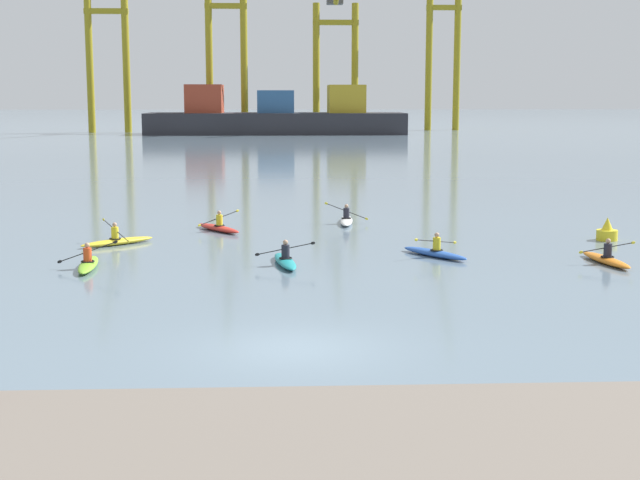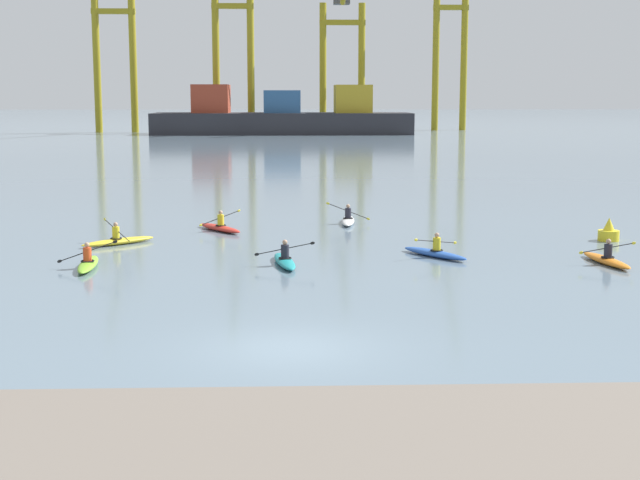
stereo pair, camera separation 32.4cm
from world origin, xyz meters
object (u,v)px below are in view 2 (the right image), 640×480
(container_barge, at_px, (282,117))
(channel_buoy, at_px, (609,232))
(kayak_yellow, at_px, (118,240))
(kayak_teal, at_px, (285,260))
(kayak_orange, at_px, (606,259))
(kayak_blue, at_px, (435,252))
(kayak_red, at_px, (220,227))
(gantry_crane_west, at_px, (113,34))
(kayak_white, at_px, (348,220))
(gantry_crane_west_mid, at_px, (233,31))
(gantry_crane_east_mid, at_px, (342,43))
(gantry_crane_east, at_px, (451,29))
(kayak_lime, at_px, (88,263))

(container_barge, relative_size, channel_buoy, 41.85)
(kayak_yellow, height_order, kayak_teal, kayak_yellow)
(kayak_orange, bearing_deg, kayak_teal, 178.75)
(container_barge, height_order, kayak_blue, container_barge)
(kayak_red, distance_m, kayak_blue, 11.39)
(gantry_crane_west, distance_m, kayak_teal, 128.31)
(channel_buoy, height_order, kayak_white, kayak_white)
(gantry_crane_west_mid, relative_size, gantry_crane_east_mid, 1.11)
(channel_buoy, bearing_deg, gantry_crane_east, 82.96)
(kayak_blue, distance_m, kayak_orange, 6.36)
(gantry_crane_west_mid, height_order, kayak_blue, gantry_crane_west_mid)
(kayak_red, bearing_deg, kayak_yellow, -136.59)
(gantry_crane_west_mid, xyz_separation_m, kayak_teal, (8.73, -124.44, -16.69))
(channel_buoy, height_order, kayak_yellow, kayak_yellow)
(kayak_yellow, bearing_deg, kayak_white, 30.91)
(gantry_crane_west_mid, xyz_separation_m, kayak_white, (11.82, -113.48, -16.69))
(gantry_crane_west_mid, relative_size, kayak_lime, 9.59)
(kayak_white, bearing_deg, kayak_lime, -132.09)
(gantry_crane_west_mid, distance_m, kayak_blue, 124.93)
(kayak_orange, xyz_separation_m, kayak_teal, (-11.93, 0.26, 0.00))
(channel_buoy, height_order, kayak_blue, channel_buoy)
(container_barge, bearing_deg, kayak_teal, -89.76)
(gantry_crane_east, distance_m, kayak_white, 125.30)
(kayak_blue, bearing_deg, gantry_crane_west_mid, 96.75)
(container_barge, distance_m, kayak_lime, 117.72)
(gantry_crane_west, distance_m, kayak_blue, 128.31)
(kayak_orange, distance_m, kayak_yellow, 19.62)
(kayak_orange, bearing_deg, gantry_crane_east_mid, 90.83)
(kayak_red, relative_size, kayak_blue, 1.00)
(gantry_crane_west, xyz_separation_m, kayak_yellow, (21.63, -119.09, -16.21))
(kayak_red, xyz_separation_m, kayak_lime, (-4.12, -9.04, -0.00))
(kayak_yellow, bearing_deg, container_barge, 86.68)
(kayak_yellow, distance_m, kayak_teal, 8.55)
(gantry_crane_east, relative_size, kayak_teal, 11.18)
(container_barge, distance_m, gantry_crane_east, 36.86)
(container_barge, bearing_deg, kayak_orange, -83.97)
(container_barge, relative_size, gantry_crane_west, 1.29)
(kayak_white, bearing_deg, kayak_blue, -73.92)
(kayak_lime, bearing_deg, kayak_orange, 0.24)
(container_barge, distance_m, gantry_crane_west, 32.01)
(channel_buoy, bearing_deg, gantry_crane_east_mid, 91.79)
(kayak_white, bearing_deg, kayak_red, -159.64)
(gantry_crane_west, bearing_deg, container_barge, -13.69)
(gantry_crane_west_mid, xyz_separation_m, kayak_blue, (14.55, -122.95, -16.69))
(kayak_white, relative_size, kayak_yellow, 1.15)
(gantry_crane_west, bearing_deg, gantry_crane_east, 7.94)
(gantry_crane_east, relative_size, kayak_orange, 11.18)
(kayak_lime, relative_size, kayak_white, 1.00)
(container_barge, distance_m, kayak_white, 106.30)
(kayak_yellow, bearing_deg, gantry_crane_west, 100.29)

